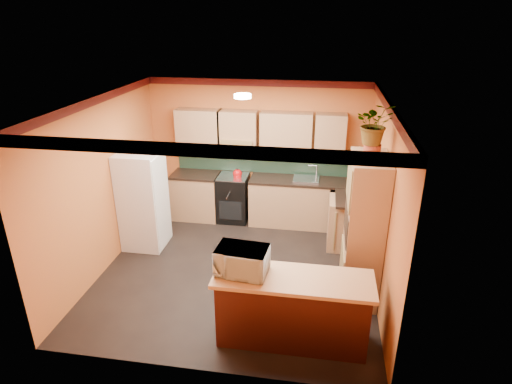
% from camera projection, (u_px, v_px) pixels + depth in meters
% --- Properties ---
extents(room_shell, '(4.24, 4.24, 2.72)m').
position_uv_depth(room_shell, '(240.00, 139.00, 6.28)').
color(room_shell, black).
rests_on(room_shell, ground).
extents(base_cabinets_back, '(3.65, 0.60, 0.88)m').
position_uv_depth(base_cabinets_back, '(265.00, 201.00, 8.28)').
color(base_cabinets_back, tan).
rests_on(base_cabinets_back, ground).
extents(countertop_back, '(3.65, 0.62, 0.04)m').
position_uv_depth(countertop_back, '(265.00, 179.00, 8.10)').
color(countertop_back, black).
rests_on(countertop_back, base_cabinets_back).
extents(stove, '(0.58, 0.58, 0.91)m').
position_uv_depth(stove, '(233.00, 198.00, 8.37)').
color(stove, black).
rests_on(stove, ground).
extents(kettle, '(0.17, 0.17, 0.18)m').
position_uv_depth(kettle, '(237.00, 173.00, 8.09)').
color(kettle, red).
rests_on(kettle, stove).
extents(sink, '(0.48, 0.40, 0.03)m').
position_uv_depth(sink, '(306.00, 179.00, 7.98)').
color(sink, silver).
rests_on(sink, countertop_back).
extents(base_cabinets_right, '(0.60, 0.80, 0.88)m').
position_uv_depth(base_cabinets_right, '(352.00, 224.00, 7.38)').
color(base_cabinets_right, tan).
rests_on(base_cabinets_right, ground).
extents(countertop_right, '(0.62, 0.80, 0.04)m').
position_uv_depth(countertop_right, '(354.00, 199.00, 7.20)').
color(countertop_right, black).
rests_on(countertop_right, base_cabinets_right).
extents(fridge, '(0.68, 0.66, 1.70)m').
position_uv_depth(fridge, '(143.00, 200.00, 7.29)').
color(fridge, white).
rests_on(fridge, ground).
extents(pantry, '(0.48, 0.90, 2.10)m').
position_uv_depth(pantry, '(364.00, 230.00, 5.87)').
color(pantry, tan).
rests_on(pantry, ground).
extents(fern_pot, '(0.22, 0.22, 0.16)m').
position_uv_depth(fern_pot, '(372.00, 150.00, 5.47)').
color(fern_pot, '#973824').
rests_on(fern_pot, pantry).
extents(fern, '(0.52, 0.46, 0.54)m').
position_uv_depth(fern, '(375.00, 123.00, 5.34)').
color(fern, tan).
rests_on(fern, fern_pot).
extents(breakfast_bar, '(1.80, 0.55, 0.88)m').
position_uv_depth(breakfast_bar, '(292.00, 311.00, 5.22)').
color(breakfast_bar, '#431A0F').
rests_on(breakfast_bar, ground).
extents(bar_top, '(1.90, 0.65, 0.05)m').
position_uv_depth(bar_top, '(293.00, 279.00, 5.04)').
color(bar_top, tan).
rests_on(bar_top, breakfast_bar).
extents(microwave, '(0.64, 0.46, 0.34)m').
position_uv_depth(microwave, '(242.00, 261.00, 5.05)').
color(microwave, white).
rests_on(microwave, bar_top).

